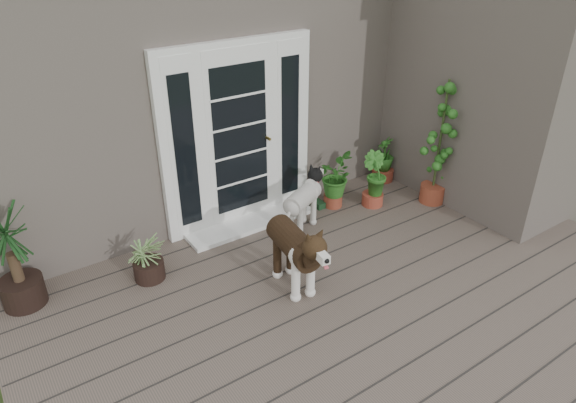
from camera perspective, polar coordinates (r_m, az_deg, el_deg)
deck at (r=5.08m, az=9.79°, el=-12.16°), size 6.20×4.60×0.12m
house_main at (r=7.66m, az=-12.11°, el=14.55°), size 7.40×4.00×3.10m
house_wing at (r=7.08m, az=22.21°, el=11.93°), size 1.60×2.40×3.10m
door_unit at (r=5.91m, az=-5.50°, el=7.23°), size 1.90×0.14×2.15m
door_step at (r=6.22m, az=-4.15°, el=-2.35°), size 1.60×0.40×0.05m
brindle_dog at (r=5.02m, az=0.63°, el=-5.92°), size 0.50×0.95×0.75m
white_dog at (r=5.99m, az=1.61°, el=-0.52°), size 0.79×0.61×0.61m
spider_plant at (r=5.37m, az=-15.37°, el=-5.82°), size 0.68×0.68×0.55m
yucca at (r=5.34m, az=-28.27°, el=-5.37°), size 1.00×1.00×1.09m
herb_a at (r=6.50m, az=5.08°, el=1.97°), size 0.69×0.69×0.63m
herb_b at (r=6.62m, az=9.46°, el=1.62°), size 0.42×0.42×0.51m
herb_c at (r=7.31m, az=10.54°, el=4.13°), size 0.44×0.44×0.49m
sapling at (r=6.64m, az=16.50°, el=6.39°), size 0.58×0.58×1.67m
clog_left at (r=5.97m, az=0.34°, el=-3.50°), size 0.18×0.33×0.10m
clog_right at (r=6.62m, az=3.07°, el=0.01°), size 0.16×0.34×0.10m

